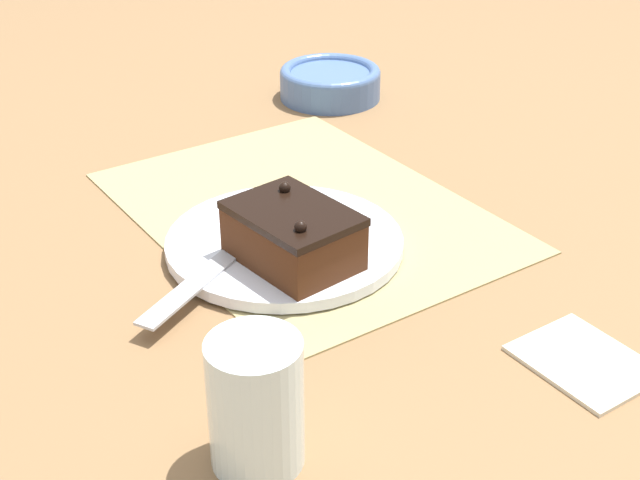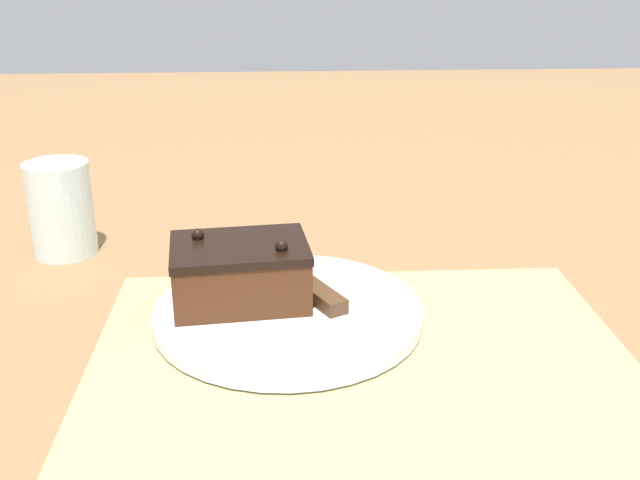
{
  "view_description": "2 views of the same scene",
  "coord_description": "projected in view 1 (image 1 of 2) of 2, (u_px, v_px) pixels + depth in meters",
  "views": [
    {
      "loc": [
        -0.75,
        0.49,
        0.47
      ],
      "look_at": [
        -0.1,
        0.05,
        0.03
      ],
      "focal_mm": 50.0,
      "sensor_mm": 36.0,
      "label": 1
    },
    {
      "loc": [
        -0.07,
        -0.55,
        0.33
      ],
      "look_at": [
        -0.03,
        0.1,
        0.07
      ],
      "focal_mm": 42.0,
      "sensor_mm": 36.0,
      "label": 2
    }
  ],
  "objects": [
    {
      "name": "ground_plane",
      "position": [
        305.0,
        212.0,
        1.01
      ],
      "size": [
        3.0,
        3.0,
        0.0
      ],
      "primitive_type": "plane",
      "color": "olive"
    },
    {
      "name": "serving_knife",
      "position": [
        240.0,
        243.0,
        0.91
      ],
      "size": [
        0.13,
        0.22,
        0.01
      ],
      "rotation": [
        0.0,
        0.0,
        0.49
      ],
      "color": "#472D19",
      "rests_on": "cake_plate"
    },
    {
      "name": "folded_napkin",
      "position": [
        585.0,
        360.0,
        0.77
      ],
      "size": [
        0.11,
        0.09,
        0.01
      ],
      "primitive_type": "cube",
      "color": "beige",
      "rests_on": "ground_plane"
    },
    {
      "name": "drinking_glass",
      "position": [
        256.0,
        403.0,
        0.64
      ],
      "size": [
        0.07,
        0.07,
        0.11
      ],
      "color": "silver",
      "rests_on": "ground_plane"
    },
    {
      "name": "placemat_woven",
      "position": [
        305.0,
        210.0,
        1.01
      ],
      "size": [
        0.46,
        0.34,
        0.0
      ],
      "primitive_type": "cube",
      "color": "tan",
      "rests_on": "ground_plane"
    },
    {
      "name": "small_bowl",
      "position": [
        330.0,
        82.0,
        1.32
      ],
      "size": [
        0.15,
        0.15,
        0.05
      ],
      "color": "#4C6B9E",
      "rests_on": "ground_plane"
    },
    {
      "name": "cake_plate",
      "position": [
        285.0,
        243.0,
        0.93
      ],
      "size": [
        0.25,
        0.25,
        0.01
      ],
      "color": "white",
      "rests_on": "placemat_woven"
    },
    {
      "name": "chocolate_cake",
      "position": [
        293.0,
        235.0,
        0.87
      ],
      "size": [
        0.13,
        0.1,
        0.07
      ],
      "rotation": [
        0.0,
        0.0,
        0.11
      ],
      "color": "#472614",
      "rests_on": "cake_plate"
    }
  ]
}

